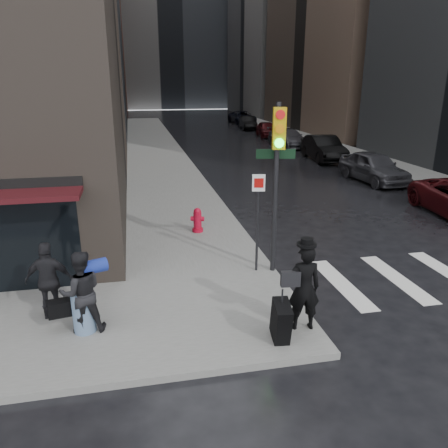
{
  "coord_description": "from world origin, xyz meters",
  "views": [
    {
      "loc": [
        -1.61,
        -8.46,
        5.06
      ],
      "look_at": [
        0.71,
        2.64,
        1.3
      ],
      "focal_mm": 35.0,
      "sensor_mm": 36.0,
      "label": 1
    }
  ],
  "objects_px": {
    "man_greycoat": "(50,281)",
    "parked_car_5": "(248,123)",
    "parked_car_1": "(374,167)",
    "man_jeans": "(81,292)",
    "parked_car_2": "(324,148)",
    "man_overcoat": "(299,293)",
    "parked_car_4": "(267,129)",
    "fire_hydrant": "(198,221)",
    "parked_car_3": "(288,138)",
    "traffic_light": "(275,167)",
    "parked_car_6": "(242,117)"
  },
  "relations": [
    {
      "from": "traffic_light",
      "to": "parked_car_1",
      "type": "xyz_separation_m",
      "value": [
        8.68,
        9.97,
        -2.21
      ]
    },
    {
      "from": "fire_hydrant",
      "to": "man_greycoat",
      "type": "bearing_deg",
      "value": -128.33
    },
    {
      "from": "man_overcoat",
      "to": "man_jeans",
      "type": "bearing_deg",
      "value": -5.62
    },
    {
      "from": "parked_car_5",
      "to": "man_greycoat",
      "type": "bearing_deg",
      "value": -105.05
    },
    {
      "from": "man_overcoat",
      "to": "parked_car_6",
      "type": "bearing_deg",
      "value": -96.7
    },
    {
      "from": "parked_car_5",
      "to": "parked_car_6",
      "type": "relative_size",
      "value": 0.78
    },
    {
      "from": "parked_car_6",
      "to": "man_jeans",
      "type": "bearing_deg",
      "value": -110.53
    },
    {
      "from": "parked_car_1",
      "to": "parked_car_4",
      "type": "distance_m",
      "value": 19.14
    },
    {
      "from": "man_overcoat",
      "to": "parked_car_5",
      "type": "distance_m",
      "value": 39.44
    },
    {
      "from": "parked_car_3",
      "to": "parked_car_5",
      "type": "bearing_deg",
      "value": 83.65
    },
    {
      "from": "parked_car_5",
      "to": "man_overcoat",
      "type": "bearing_deg",
      "value": -97.43
    },
    {
      "from": "man_jeans",
      "to": "parked_car_1",
      "type": "relative_size",
      "value": 0.38
    },
    {
      "from": "man_jeans",
      "to": "parked_car_4",
      "type": "relative_size",
      "value": 0.43
    },
    {
      "from": "man_overcoat",
      "to": "parked_car_5",
      "type": "xyz_separation_m",
      "value": [
        9.08,
        38.38,
        -0.32
      ]
    },
    {
      "from": "man_overcoat",
      "to": "parked_car_1",
      "type": "distance_m",
      "value": 15.72
    },
    {
      "from": "parked_car_2",
      "to": "parked_car_6",
      "type": "distance_m",
      "value": 25.54
    },
    {
      "from": "fire_hydrant",
      "to": "parked_car_3",
      "type": "height_order",
      "value": "parked_car_3"
    },
    {
      "from": "man_jeans",
      "to": "parked_car_4",
      "type": "height_order",
      "value": "man_jeans"
    },
    {
      "from": "fire_hydrant",
      "to": "man_overcoat",
      "type": "bearing_deg",
      "value": -80.45
    },
    {
      "from": "man_overcoat",
      "to": "parked_car_3",
      "type": "bearing_deg",
      "value": -103.38
    },
    {
      "from": "man_overcoat",
      "to": "parked_car_3",
      "type": "xyz_separation_m",
      "value": [
        9.0,
        25.62,
        -0.3
      ]
    },
    {
      "from": "traffic_light",
      "to": "parked_car_4",
      "type": "height_order",
      "value": "traffic_light"
    },
    {
      "from": "man_overcoat",
      "to": "parked_car_4",
      "type": "height_order",
      "value": "man_overcoat"
    },
    {
      "from": "man_greycoat",
      "to": "parked_car_4",
      "type": "xyz_separation_m",
      "value": [
        14.21,
        30.41,
        -0.33
      ]
    },
    {
      "from": "parked_car_2",
      "to": "parked_car_4",
      "type": "distance_m",
      "value": 12.76
    },
    {
      "from": "traffic_light",
      "to": "parked_car_5",
      "type": "xyz_separation_m",
      "value": [
        8.72,
        35.49,
        -2.31
      ]
    },
    {
      "from": "man_overcoat",
      "to": "parked_car_3",
      "type": "height_order",
      "value": "man_overcoat"
    },
    {
      "from": "man_jeans",
      "to": "parked_car_1",
      "type": "xyz_separation_m",
      "value": [
        13.32,
        11.98,
        -0.25
      ]
    },
    {
      "from": "parked_car_5",
      "to": "traffic_light",
      "type": "bearing_deg",
      "value": -97.91
    },
    {
      "from": "man_jeans",
      "to": "parked_car_2",
      "type": "relative_size",
      "value": 0.36
    },
    {
      "from": "man_jeans",
      "to": "parked_car_5",
      "type": "bearing_deg",
      "value": -120.09
    },
    {
      "from": "man_jeans",
      "to": "parked_car_2",
      "type": "xyz_separation_m",
      "value": [
        13.41,
        18.36,
        -0.23
      ]
    },
    {
      "from": "parked_car_1",
      "to": "parked_car_2",
      "type": "distance_m",
      "value": 6.38
    },
    {
      "from": "man_greycoat",
      "to": "parked_car_5",
      "type": "distance_m",
      "value": 39.39
    },
    {
      "from": "parked_car_5",
      "to": "parked_car_1",
      "type": "bearing_deg",
      "value": -84.2
    },
    {
      "from": "man_jeans",
      "to": "parked_car_2",
      "type": "bearing_deg",
      "value": -136.63
    },
    {
      "from": "man_overcoat",
      "to": "parked_car_2",
      "type": "distance_m",
      "value": 21.29
    },
    {
      "from": "traffic_light",
      "to": "parked_car_1",
      "type": "height_order",
      "value": "traffic_light"
    },
    {
      "from": "man_jeans",
      "to": "parked_car_6",
      "type": "relative_size",
      "value": 0.33
    },
    {
      "from": "man_greycoat",
      "to": "parked_car_3",
      "type": "distance_m",
      "value": 27.8
    },
    {
      "from": "man_jeans",
      "to": "man_greycoat",
      "type": "bearing_deg",
      "value": -55.48
    },
    {
      "from": "man_greycoat",
      "to": "fire_hydrant",
      "type": "bearing_deg",
      "value": -119.77
    },
    {
      "from": "man_jeans",
      "to": "parked_car_1",
      "type": "height_order",
      "value": "man_jeans"
    },
    {
      "from": "traffic_light",
      "to": "parked_car_4",
      "type": "xyz_separation_m",
      "value": [
        8.85,
        29.11,
        -2.3
      ]
    },
    {
      "from": "man_greycoat",
      "to": "parked_car_2",
      "type": "xyz_separation_m",
      "value": [
        14.12,
        17.65,
        -0.21
      ]
    },
    {
      "from": "fire_hydrant",
      "to": "parked_car_1",
      "type": "relative_size",
      "value": 0.18
    },
    {
      "from": "parked_car_3",
      "to": "man_greycoat",
      "type": "bearing_deg",
      "value": -126.16
    },
    {
      "from": "fire_hydrant",
      "to": "parked_car_2",
      "type": "distance_m",
      "value": 16.33
    },
    {
      "from": "man_greycoat",
      "to": "traffic_light",
      "type": "distance_m",
      "value": 5.85
    },
    {
      "from": "fire_hydrant",
      "to": "parked_car_3",
      "type": "relative_size",
      "value": 0.17
    }
  ]
}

